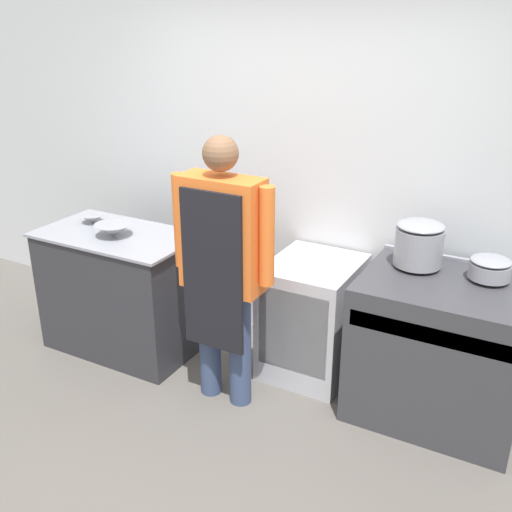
{
  "coord_description": "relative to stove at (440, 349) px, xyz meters",
  "views": [
    {
      "loc": [
        1.7,
        -2.16,
        2.38
      ],
      "look_at": [
        0.04,
        0.89,
        0.96
      ],
      "focal_mm": 42.0,
      "sensor_mm": 36.0,
      "label": 1
    }
  ],
  "objects": [
    {
      "name": "wall_back",
      "position": [
        -1.16,
        0.46,
        0.9
      ],
      "size": [
        8.0,
        0.05,
        2.7
      ],
      "color": "silver",
      "rests_on": "ground_plane"
    },
    {
      "name": "sauce_pot",
      "position": [
        0.2,
        0.14,
        0.54
      ],
      "size": [
        0.24,
        0.24,
        0.13
      ],
      "color": "gray",
      "rests_on": "stove"
    },
    {
      "name": "fridge_unit",
      "position": [
        -0.89,
        0.08,
        -0.04
      ],
      "size": [
        0.58,
        0.66,
        0.82
      ],
      "color": "silver",
      "rests_on": "ground_plane"
    },
    {
      "name": "ground_plane",
      "position": [
        -1.16,
        -1.18,
        -0.45
      ],
      "size": [
        14.0,
        14.0,
        0.0
      ],
      "primitive_type": "plane",
      "color": "#5B5651"
    },
    {
      "name": "small_bowl",
      "position": [
        -2.56,
        -0.21,
        0.49
      ],
      "size": [
        0.17,
        0.17,
        0.06
      ],
      "color": "gray",
      "rests_on": "prep_counter"
    },
    {
      "name": "stock_pot",
      "position": [
        -0.22,
        0.14,
        0.61
      ],
      "size": [
        0.29,
        0.29,
        0.28
      ],
      "color": "gray",
      "rests_on": "stove"
    },
    {
      "name": "mixing_bowl",
      "position": [
        -2.23,
        -0.36,
        0.5
      ],
      "size": [
        0.26,
        0.26,
        0.09
      ],
      "color": "gray",
      "rests_on": "prep_counter"
    },
    {
      "name": "stove",
      "position": [
        0.0,
        0.0,
        0.0
      ],
      "size": [
        1.0,
        0.77,
        0.93
      ],
      "color": "#38383D",
      "rests_on": "ground_plane"
    },
    {
      "name": "person_cook",
      "position": [
        -1.25,
        -0.5,
        0.55
      ],
      "size": [
        0.69,
        0.24,
        1.74
      ],
      "color": "#38476B",
      "rests_on": "ground_plane"
    },
    {
      "name": "prep_counter",
      "position": [
        -2.26,
        -0.3,
        0.0
      ],
      "size": [
        1.14,
        0.66,
        0.91
      ],
      "color": "#2D2D33",
      "rests_on": "ground_plane"
    }
  ]
}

